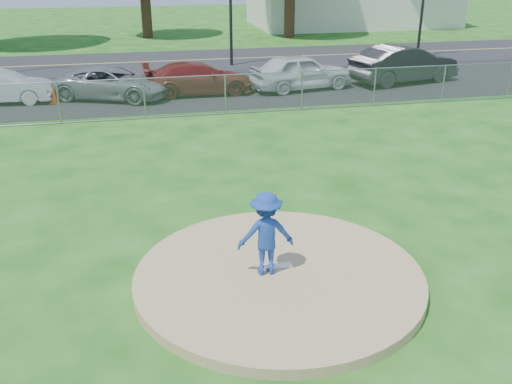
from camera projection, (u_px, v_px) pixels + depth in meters
ground at (207, 131)px, 19.71m from camera, size 120.00×120.00×0.00m
pitchers_mound at (279, 277)px, 10.67m from camera, size 5.40×5.40×0.20m
pitching_rubber at (276, 266)px, 10.81m from camera, size 0.60×0.15×0.04m
chain_link_fence at (199, 96)px, 21.22m from camera, size 40.00×0.06×1.50m
parking_lot at (187, 90)px, 25.56m from camera, size 50.00×8.00×0.01m
street at (173, 61)px, 32.31m from camera, size 60.00×7.00×0.01m
pitcher at (266, 234)px, 10.33m from camera, size 1.06×0.64×1.60m
traffic_cone at (53, 95)px, 23.07m from camera, size 0.35×0.35×0.68m
parked_car_white at (2, 87)px, 23.04m from camera, size 4.05×1.64×1.31m
parked_car_gray at (113, 83)px, 23.74m from camera, size 5.14×3.78×1.30m
parked_car_darkred at (198, 78)px, 24.52m from camera, size 4.71×1.97×1.36m
parked_car_pearl at (301, 72)px, 25.33m from camera, size 4.85×2.68×1.56m
parked_car_charcoal at (404, 64)px, 26.65m from camera, size 5.51×3.05×1.72m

